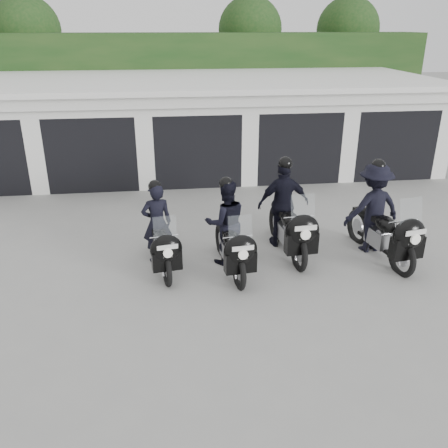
{
  "coord_description": "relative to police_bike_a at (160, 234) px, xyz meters",
  "views": [
    {
      "loc": [
        -0.96,
        -8.31,
        4.64
      ],
      "look_at": [
        0.1,
        0.09,
        1.05
      ],
      "focal_mm": 38.0,
      "sensor_mm": 36.0,
      "label": 1
    }
  ],
  "objects": [
    {
      "name": "police_bike_d",
      "position": [
        4.6,
        0.05,
        0.18
      ],
      "size": [
        1.37,
        2.43,
        2.13
      ],
      "rotation": [
        0.0,
        0.0,
        0.17
      ],
      "color": "black",
      "rests_on": "ground"
    },
    {
      "name": "ground",
      "position": [
        1.16,
        -0.48,
        -0.73
      ],
      "size": [
        80.0,
        80.0,
        0.0
      ],
      "primitive_type": "plane",
      "color": "gray",
      "rests_on": "ground"
    },
    {
      "name": "background_vegetation",
      "position": [
        1.54,
        12.44,
        2.04
      ],
      "size": [
        20.0,
        3.9,
        5.8
      ],
      "color": "#163613",
      "rests_on": "ground"
    },
    {
      "name": "police_bike_a",
      "position": [
        0.0,
        0.0,
        0.0
      ],
      "size": [
        0.84,
        2.1,
        1.83
      ],
      "rotation": [
        0.0,
        0.0,
        0.16
      ],
      "color": "black",
      "rests_on": "ground"
    },
    {
      "name": "garage_block",
      "position": [
        1.16,
        7.58,
        0.7
      ],
      "size": [
        16.4,
        6.8,
        2.96
      ],
      "color": "silver",
      "rests_on": "ground"
    },
    {
      "name": "police_bike_c",
      "position": [
        2.73,
        0.52,
        0.17
      ],
      "size": [
        1.19,
        2.43,
        2.11
      ],
      "rotation": [
        0.0,
        0.0,
        0.07
      ],
      "color": "black",
      "rests_on": "ground"
    },
    {
      "name": "police_bike_b",
      "position": [
        1.38,
        -0.14,
        0.08
      ],
      "size": [
        0.94,
        2.21,
        1.92
      ],
      "rotation": [
        0.0,
        0.0,
        0.11
      ],
      "color": "black",
      "rests_on": "ground"
    }
  ]
}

